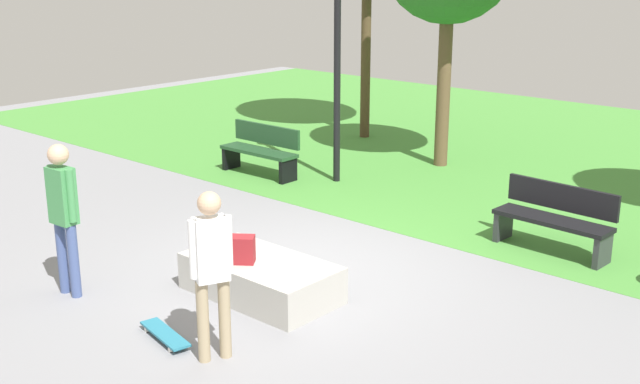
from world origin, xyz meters
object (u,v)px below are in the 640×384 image
(skater_performing_trick, at_px, (63,207))
(park_bench_near_path, at_px, (261,149))
(park_bench_near_lamppost, at_px, (555,217))
(backpack_on_ledge, at_px, (242,250))
(lamp_post, at_px, (337,16))
(skater_watching, at_px, (212,263))
(concrete_ledge, at_px, (261,278))
(skateboard_spare, at_px, (165,334))

(skater_performing_trick, relative_size, park_bench_near_path, 1.14)
(park_bench_near_lamppost, bearing_deg, backpack_on_ledge, -117.41)
(backpack_on_ledge, bearing_deg, lamp_post, -98.72)
(backpack_on_ledge, relative_size, skater_watching, 0.18)
(backpack_on_ledge, relative_size, park_bench_near_lamppost, 0.20)
(concrete_ledge, distance_m, lamp_post, 5.76)
(concrete_ledge, xyz_separation_m, backpack_on_ledge, (-0.11, -0.18, 0.38))
(skater_performing_trick, xyz_separation_m, skateboard_spare, (1.78, 0.01, -1.02))
(skater_performing_trick, height_order, park_bench_near_lamppost, skater_performing_trick)
(concrete_ledge, distance_m, skateboard_spare, 1.47)
(skater_watching, height_order, lamp_post, lamp_post)
(lamp_post, bearing_deg, park_bench_near_lamppost, -9.24)
(park_bench_near_lamppost, bearing_deg, concrete_ledge, -117.28)
(backpack_on_ledge, height_order, park_bench_near_lamppost, park_bench_near_lamppost)
(skateboard_spare, bearing_deg, skater_performing_trick, -179.75)
(backpack_on_ledge, bearing_deg, concrete_ledge, -156.96)
(skater_watching, bearing_deg, concrete_ledge, 118.85)
(concrete_ledge, height_order, park_bench_near_path, park_bench_near_path)
(park_bench_near_lamppost, xyz_separation_m, lamp_post, (-4.48, 0.73, 2.41))
(skateboard_spare, xyz_separation_m, lamp_post, (-2.65, 5.87, 2.82))
(skater_performing_trick, xyz_separation_m, park_bench_near_lamppost, (3.61, 5.15, -0.60))
(park_bench_near_path, bearing_deg, lamp_post, 23.62)
(skateboard_spare, bearing_deg, backpack_on_ledge, 97.58)
(skater_performing_trick, height_order, skateboard_spare, skater_performing_trick)
(concrete_ledge, xyz_separation_m, park_bench_near_lamppost, (1.90, 3.68, 0.26))
(skater_watching, distance_m, park_bench_near_lamppost, 5.21)
(skater_performing_trick, bearing_deg, skateboard_spare, 0.25)
(concrete_ledge, bearing_deg, skater_performing_trick, -139.38)
(skateboard_spare, bearing_deg, park_bench_near_lamppost, 70.38)
(backpack_on_ledge, bearing_deg, park_bench_near_lamppost, -154.51)
(skateboard_spare, relative_size, park_bench_near_lamppost, 0.51)
(park_bench_near_lamppost, bearing_deg, skateboard_spare, -109.62)
(skateboard_spare, bearing_deg, skater_watching, 6.70)
(concrete_ledge, bearing_deg, skater_watching, -61.15)
(skateboard_spare, xyz_separation_m, park_bench_near_path, (-3.97, 5.29, 0.42))
(backpack_on_ledge, distance_m, park_bench_near_path, 5.52)
(skater_watching, xyz_separation_m, park_bench_near_path, (-4.66, 5.21, -0.54))
(concrete_ledge, distance_m, skater_performing_trick, 2.42)
(skateboard_spare, bearing_deg, park_bench_near_path, 126.86)
(lamp_post, bearing_deg, skater_watching, -59.96)
(concrete_ledge, xyz_separation_m, lamp_post, (-2.58, 4.40, 2.67))
(skater_performing_trick, relative_size, skateboard_spare, 2.21)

